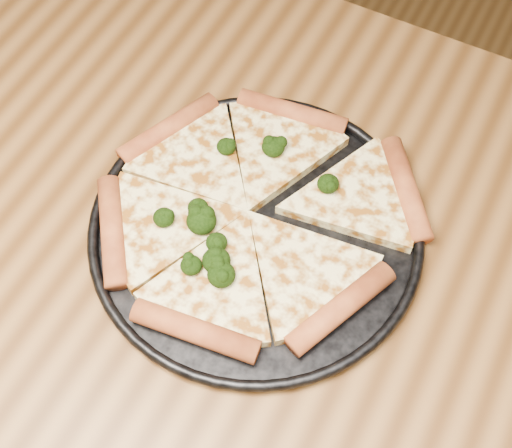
% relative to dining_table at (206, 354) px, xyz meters
% --- Properties ---
extents(dining_table, '(1.20, 0.90, 0.75)m').
position_rel_dining_table_xyz_m(dining_table, '(0.00, 0.00, 0.00)').
color(dining_table, brown).
rests_on(dining_table, ground).
extents(pizza_pan, '(0.33, 0.33, 0.02)m').
position_rel_dining_table_xyz_m(pizza_pan, '(0.00, 0.11, 0.10)').
color(pizza_pan, black).
rests_on(pizza_pan, dining_table).
extents(pizza, '(0.33, 0.31, 0.02)m').
position_rel_dining_table_xyz_m(pizza, '(-0.01, 0.12, 0.11)').
color(pizza, '#FFED9C').
rests_on(pizza, pizza_pan).
extents(broccoli_florets, '(0.15, 0.18, 0.02)m').
position_rel_dining_table_xyz_m(broccoli_florets, '(-0.02, 0.09, 0.12)').
color(broccoli_florets, black).
rests_on(broccoli_florets, pizza).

